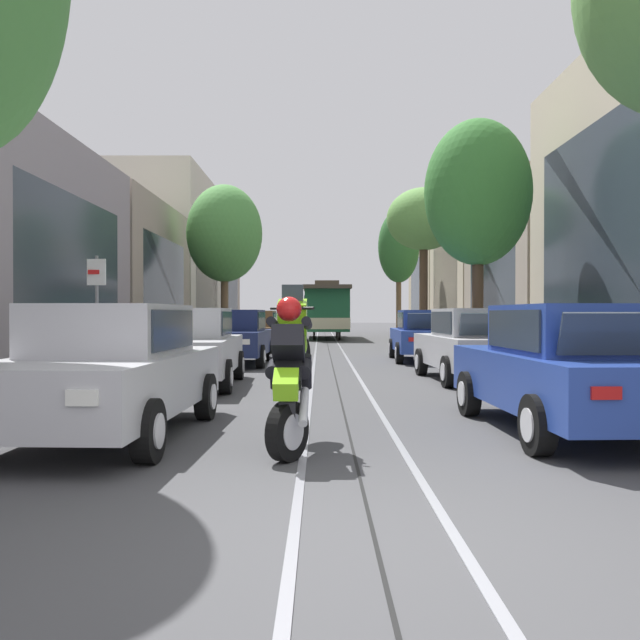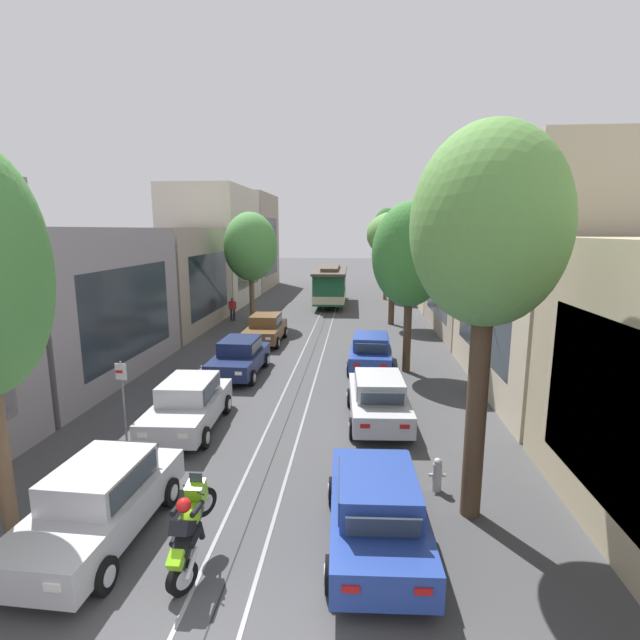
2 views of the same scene
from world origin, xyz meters
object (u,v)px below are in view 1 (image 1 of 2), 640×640
Objects in this scene: parked_car_blue_mid_right at (425,335)px; street_sign_post at (98,308)px; parked_car_navy_mid_left at (237,337)px; fire_hydrant at (617,381)px; pedestrian_on_left_pavement at (195,325)px; street_tree_kerb_right_fourth at (400,247)px; parked_car_brown_fourth_left at (256,331)px; street_tree_kerb_left_second at (226,234)px; motorcycle_with_rider at (292,363)px; parked_car_silver_second_left at (191,347)px; parked_car_silver_second_right at (475,344)px; street_tree_kerb_right_mid at (425,221)px; parked_car_silver_near_left at (111,370)px; street_tree_kerb_right_second at (479,193)px; parked_car_blue_near_right at (570,368)px; cable_car_trolley at (327,310)px.

street_sign_post reaches higher than parked_car_blue_mid_right.
parked_car_navy_mid_left reaches higher than fire_hydrant.
pedestrian_on_left_pavement reaches higher than parked_car_navy_mid_left.
fire_hydrant is at bearing -90.81° from street_tree_kerb_right_fourth.
parked_car_brown_fourth_left is 6.91m from street_tree_kerb_left_second.
street_tree_kerb_right_fourth is 5.03× the size of pedestrian_on_left_pavement.
motorcycle_with_rider is (2.13, -12.04, 0.14)m from parked_car_navy_mid_left.
parked_car_silver_second_left is at bearing -84.15° from street_tree_kerb_left_second.
street_tree_kerb_right_mid is (1.51, 16.51, 5.04)m from parked_car_silver_second_right.
parked_car_brown_fourth_left is 13.07m from street_sign_post.
parked_car_silver_near_left is 0.60× the size of street_tree_kerb_right_mid.
motorcycle_with_rider is 0.74× the size of street_sign_post.
motorcycle_with_rider is (2.20, -0.88, 0.14)m from parked_car_silver_near_left.
street_sign_post reaches higher than pedestrian_on_left_pavement.
parked_car_silver_near_left is at bearing -120.91° from street_tree_kerb_right_second.
fire_hydrant is (7.05, -8.78, -0.38)m from parked_car_navy_mid_left.
street_sign_post reaches higher than parked_car_silver_second_left.
parked_car_navy_mid_left is 12.01m from street_tree_kerb_left_second.
parked_car_blue_near_right is at bearing 18.63° from motorcycle_with_rider.
street_tree_kerb_left_second is at bearing 116.16° from parked_car_silver_second_right.
parked_car_silver_near_left is 2.37m from motorcycle_with_rider.
parked_car_blue_mid_right is 0.48× the size of cable_car_trolley.
street_tree_kerb_right_fourth is at bearing 86.67° from parked_car_blue_near_right.
parked_car_silver_second_left is 1.00× the size of parked_car_navy_mid_left.
street_sign_post is (-7.33, -8.40, 0.78)m from parked_car_blue_mid_right.
street_sign_post reaches higher than parked_car_navy_mid_left.
motorcycle_with_rider reaches higher than parked_car_brown_fourth_left.
parked_car_silver_second_left is 5.69m from parked_car_navy_mid_left.
street_tree_kerb_right_mid reaches higher than parked_car_silver_near_left.
street_tree_kerb_right_fourth reaches higher than street_tree_kerb_right_mid.
street_tree_kerb_left_second reaches higher than motorcycle_with_rider.
parked_car_blue_near_right is (5.55, -16.88, 0.00)m from parked_car_brown_fourth_left.
pedestrian_on_left_pavement is at bearing -135.26° from street_tree_kerb_right_fourth.
street_tree_kerb_right_second reaches higher than motorcycle_with_rider.
parked_car_blue_mid_right is (5.69, 1.44, 0.00)m from parked_car_navy_mid_left.
cable_car_trolley is 5.66× the size of pedestrian_on_left_pavement.
parked_car_blue_mid_right is at bearing -98.85° from street_tree_kerb_right_mid.
parked_car_brown_fourth_left is 0.59× the size of street_tree_kerb_left_second.
fire_hydrant is at bearing -63.14° from pedestrian_on_left_pavement.
street_tree_kerb_right_second reaches higher than street_sign_post.
pedestrian_on_left_pavement is (-9.39, 16.91, 0.11)m from parked_car_silver_second_right.
motorcycle_with_rider is at bearing -102.23° from street_tree_kerb_right_mid.
cable_car_trolley is at bearing 95.12° from parked_car_blue_near_right.
parked_car_silver_second_left is at bearing -90.84° from parked_car_brown_fourth_left.
parked_car_silver_near_left is 0.59× the size of street_tree_kerb_right_second.
street_tree_kerb_right_fourth reaches higher than street_tree_kerb_right_second.
parked_car_silver_near_left is 5.25× the size of fire_hydrant.
parked_car_navy_mid_left is 12.74m from pedestrian_on_left_pavement.
parked_car_brown_fourth_left is at bearing 89.16° from parked_car_silver_second_left.
street_tree_kerb_right_mid is at bearing 84.79° from parked_car_silver_second_right.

